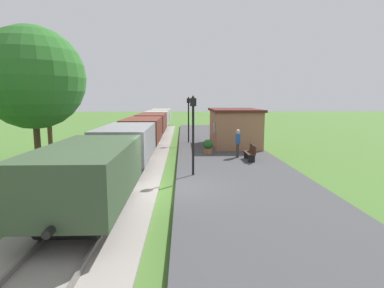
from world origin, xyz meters
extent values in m
plane|color=#47702D|center=(0.00, 0.00, 0.00)|extent=(160.00, 160.00, 0.00)
cube|color=#424244|center=(3.20, 0.00, 0.12)|extent=(6.00, 60.00, 0.25)
cube|color=gray|center=(-2.40, 0.00, 0.06)|extent=(3.80, 60.00, 0.12)
cube|color=slate|center=(-1.68, 0.00, 0.19)|extent=(0.07, 60.00, 0.14)
cube|color=slate|center=(-3.12, 0.00, 0.19)|extent=(0.07, 60.00, 0.14)
cube|color=#384C33|center=(-2.40, -2.71, 1.58)|extent=(2.50, 5.60, 1.60)
cube|color=black|center=(-2.40, -2.71, 0.93)|extent=(2.10, 5.15, 0.50)
cylinder|color=black|center=(-2.40, -0.91, 0.68)|extent=(1.56, 0.84, 0.84)
cylinder|color=black|center=(-2.40, -4.50, 0.68)|extent=(1.56, 0.84, 0.84)
cylinder|color=black|center=(-2.40, 0.24, 0.93)|extent=(0.20, 0.30, 0.20)
cylinder|color=black|center=(-2.40, -5.66, 0.93)|extent=(0.20, 0.30, 0.20)
cube|color=gray|center=(-2.40, 3.89, 1.58)|extent=(2.50, 5.60, 1.60)
cube|color=black|center=(-2.40, 3.89, 0.93)|extent=(2.10, 5.15, 0.50)
cylinder|color=black|center=(-2.40, 5.69, 0.68)|extent=(1.56, 0.84, 0.84)
cylinder|color=black|center=(-2.40, 2.10, 0.68)|extent=(1.56, 0.84, 0.84)
cylinder|color=black|center=(-2.40, 6.84, 0.93)|extent=(0.20, 0.30, 0.20)
cylinder|color=black|center=(-2.40, 0.94, 0.93)|extent=(0.20, 0.30, 0.20)
cube|color=brown|center=(-2.40, 10.49, 1.58)|extent=(2.50, 5.60, 1.60)
cube|color=black|center=(-2.40, 10.49, 0.93)|extent=(2.10, 5.15, 0.50)
cylinder|color=black|center=(-2.40, 12.29, 0.68)|extent=(1.56, 0.84, 0.84)
cylinder|color=black|center=(-2.40, 8.70, 0.68)|extent=(1.56, 0.84, 0.84)
cylinder|color=black|center=(-2.40, 13.44, 0.93)|extent=(0.20, 0.30, 0.20)
cylinder|color=black|center=(-2.40, 7.54, 0.93)|extent=(0.20, 0.30, 0.20)
cube|color=brown|center=(-2.40, 17.09, 1.58)|extent=(2.50, 5.60, 1.60)
cube|color=black|center=(-2.40, 17.09, 0.93)|extent=(2.10, 5.15, 0.50)
cylinder|color=black|center=(-2.40, 18.89, 0.68)|extent=(1.56, 0.84, 0.84)
cylinder|color=black|center=(-2.40, 15.30, 0.68)|extent=(1.56, 0.84, 0.84)
cylinder|color=black|center=(-2.40, 20.04, 0.93)|extent=(0.20, 0.30, 0.20)
cylinder|color=black|center=(-2.40, 14.14, 0.93)|extent=(0.20, 0.30, 0.20)
cube|color=gray|center=(-2.40, 23.69, 1.58)|extent=(2.50, 5.60, 1.60)
cube|color=black|center=(-2.40, 23.69, 0.93)|extent=(2.10, 5.15, 0.50)
cylinder|color=black|center=(-2.40, 25.49, 0.68)|extent=(1.56, 0.84, 0.84)
cylinder|color=black|center=(-2.40, 21.90, 0.68)|extent=(1.56, 0.84, 0.84)
cylinder|color=black|center=(-2.40, 26.64, 0.93)|extent=(0.20, 0.30, 0.20)
cylinder|color=black|center=(-2.40, 20.74, 0.93)|extent=(0.20, 0.30, 0.20)
cube|color=gray|center=(-2.40, 30.29, 1.58)|extent=(2.50, 5.60, 1.60)
cube|color=black|center=(-2.40, 30.29, 0.93)|extent=(2.10, 5.15, 0.50)
cylinder|color=black|center=(-2.40, 32.09, 0.68)|extent=(1.56, 0.84, 0.84)
cylinder|color=black|center=(-2.40, 28.50, 0.68)|extent=(1.56, 0.84, 0.84)
cylinder|color=black|center=(-2.40, 33.24, 0.93)|extent=(0.20, 0.30, 0.20)
cylinder|color=black|center=(-2.40, 27.34, 0.93)|extent=(0.20, 0.30, 0.20)
cube|color=#9E6B4C|center=(4.40, 11.31, 1.55)|extent=(3.20, 5.50, 2.60)
cube|color=#51231E|center=(4.40, 11.31, 2.94)|extent=(3.50, 5.80, 0.18)
cube|color=black|center=(2.79, 10.21, 1.68)|extent=(0.03, 0.90, 0.80)
cube|color=#422819|center=(4.35, 5.49, 0.69)|extent=(0.42, 1.50, 0.04)
cube|color=#422819|center=(4.54, 5.49, 0.93)|extent=(0.04, 1.50, 0.45)
cube|color=black|center=(4.35, 4.89, 0.46)|extent=(0.38, 0.06, 0.42)
cube|color=black|center=(4.35, 6.09, 0.46)|extent=(0.38, 0.06, 0.42)
cylinder|color=#38332D|center=(3.83, 6.34, 0.68)|extent=(0.15, 0.15, 0.86)
cylinder|color=#38332D|center=(3.83, 6.50, 0.68)|extent=(0.15, 0.15, 0.86)
cube|color=#2D5199|center=(3.83, 6.42, 1.41)|extent=(0.24, 0.38, 0.60)
sphere|color=beige|center=(3.83, 6.42, 1.85)|extent=(0.22, 0.22, 0.22)
cylinder|color=#9E6642|center=(2.15, 7.85, 0.42)|extent=(0.56, 0.56, 0.34)
sphere|color=#235B23|center=(2.15, 7.85, 0.85)|extent=(0.64, 0.64, 0.64)
cylinder|color=black|center=(0.98, 2.11, 1.85)|extent=(0.11, 0.11, 3.20)
cube|color=black|center=(0.98, 2.11, 3.63)|extent=(0.28, 0.28, 0.36)
sphere|color=#F2E5BF|center=(0.98, 2.11, 3.63)|extent=(0.20, 0.20, 0.20)
cone|color=black|center=(0.98, 2.11, 3.87)|extent=(0.20, 0.20, 0.16)
cylinder|color=black|center=(0.98, 13.07, 1.85)|extent=(0.11, 0.11, 3.20)
cube|color=black|center=(0.98, 13.07, 3.63)|extent=(0.28, 0.28, 0.36)
sphere|color=#F2E5BF|center=(0.98, 13.07, 3.63)|extent=(0.20, 0.20, 0.20)
cone|color=black|center=(0.98, 13.07, 3.87)|extent=(0.20, 0.20, 0.16)
cylinder|color=#4C3823|center=(-6.06, 2.01, 1.50)|extent=(0.28, 0.28, 3.00)
sphere|color=#2D6B28|center=(-6.06, 2.01, 4.68)|extent=(4.48, 4.48, 4.48)
cylinder|color=#4C3823|center=(-7.76, 7.40, 1.56)|extent=(0.28, 0.28, 3.12)
sphere|color=#387A33|center=(-7.76, 7.40, 4.39)|extent=(3.40, 3.40, 3.40)
camera|label=1|loc=(0.50, -12.11, 3.79)|focal=29.15mm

